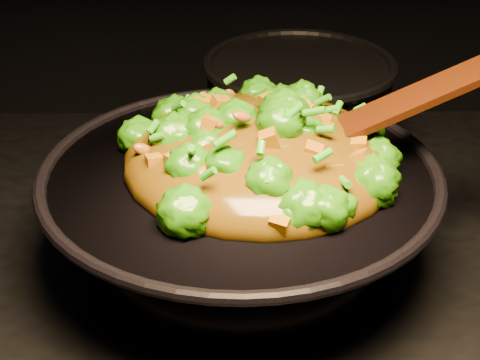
{
  "coord_description": "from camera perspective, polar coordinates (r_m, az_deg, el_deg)",
  "views": [
    {
      "loc": [
        -0.02,
        -0.55,
        1.37
      ],
      "look_at": [
        -0.01,
        0.09,
        0.99
      ],
      "focal_mm": 55.0,
      "sensor_mm": 36.0,
      "label": 1
    }
  ],
  "objects": [
    {
      "name": "wok",
      "position": [
        0.75,
        0.01,
        -2.96
      ],
      "size": [
        0.42,
        0.42,
        0.11
      ],
      "primitive_type": null,
      "rotation": [
        0.0,
        0.0,
        0.1
      ],
      "color": "black",
      "rests_on": "stovetop"
    },
    {
      "name": "stir_fry",
      "position": [
        0.72,
        1.61,
        4.49
      ],
      "size": [
        0.35,
        0.35,
        0.09
      ],
      "primitive_type": null,
      "rotation": [
        0.0,
        0.0,
        0.36
      ],
      "color": "#2A7C08",
      "rests_on": "wok"
    },
    {
      "name": "spatula",
      "position": [
        0.73,
        9.94,
        4.72
      ],
      "size": [
        0.27,
        0.08,
        0.11
      ],
      "primitive_type": "cube",
      "rotation": [
        0.0,
        -0.38,
        0.14
      ],
      "color": "#3D0F06",
      "rests_on": "wok"
    },
    {
      "name": "back_pot",
      "position": [
        0.96,
        4.51,
        5.57
      ],
      "size": [
        0.3,
        0.3,
        0.13
      ],
      "primitive_type": "cylinder",
      "rotation": [
        0.0,
        0.0,
        -0.39
      ],
      "color": "black",
      "rests_on": "stovetop"
    }
  ]
}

